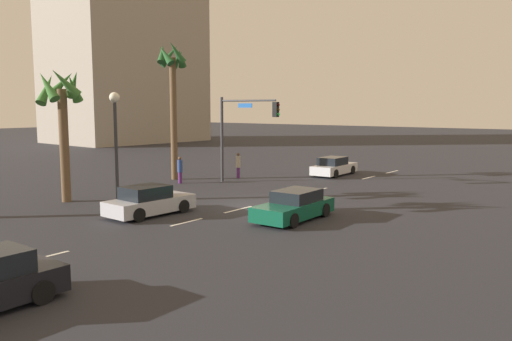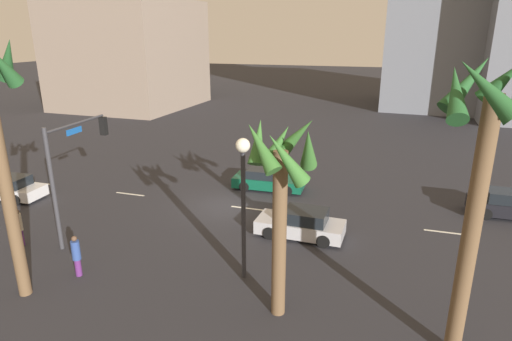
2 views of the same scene
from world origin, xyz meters
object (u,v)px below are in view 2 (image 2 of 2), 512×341
Objects in this scene: palm_tree_2 at (281,177)px; building_2 at (130,54)px; pedestrian_1 at (19,226)px; streetlamp at (243,182)px; car_2 at (8,188)px; car_3 at (302,224)px; car_0 at (268,180)px; traffic_signal at (73,159)px; palm_tree_1 at (483,149)px; car_1 at (510,205)px; pedestrian_0 at (76,255)px.

palm_tree_2 is 48.95m from building_2.
palm_tree_2 reaches higher than pedestrian_1.
car_2 is at bearing -14.22° from streetlamp.
car_3 is at bearing -85.99° from palm_tree_2.
traffic_signal is (7.13, 8.97, 3.30)m from car_0.
car_2 is 20.07m from palm_tree_2.
palm_tree_1 is 52.87m from building_2.
car_0 is at bearing -53.02° from palm_tree_1.
car_2 is 0.78× the size of streetlamp.
palm_tree_2 is (5.66, -0.35, -1.48)m from palm_tree_1.
car_0 is 0.98× the size of car_2.
car_3 is 2.37× the size of pedestrian_1.
pedestrian_1 is (1.97, 1.88, -2.94)m from traffic_signal.
traffic_signal is 3.15× the size of pedestrian_1.
pedestrian_1 reaches higher than car_1.
streetlamp reaches higher than car_0.
palm_tree_2 is (-18.56, 6.12, 4.55)m from car_2.
traffic_signal is (10.54, 2.98, 3.28)m from car_3.
car_0 is 0.77× the size of streetlamp.
building_2 is (29.78, -32.20, 6.17)m from car_3.
car_0 is 37.69m from building_2.
car_1 reaches higher than car_2.
palm_tree_2 is at bearing 107.40° from car_0.
car_2 is 25.79m from palm_tree_1.
car_1 is at bearing -157.60° from traffic_signal.
palm_tree_1 reaches higher than car_0.
streetlamp is 0.36× the size of building_2.
traffic_signal reaches higher than car_3.
pedestrian_1 is at bearing 24.66° from car_1.
car_1 is at bearing -109.22° from palm_tree_1.
car_3 is at bearing -142.16° from pedestrian_0.
car_1 is (-13.79, 0.34, 0.05)m from car_0.
car_0 is 1.05× the size of car_1.
streetlamp is at bearing 165.78° from car_2.
car_2 is at bearing -14.95° from palm_tree_1.
traffic_signal is 0.80× the size of palm_tree_2.
building_2 reaches higher than car_0.
traffic_signal is 0.98× the size of streetlamp.
car_3 is at bearing 119.61° from car_0.
car_0 is 11.11m from streetlamp.
car_3 is 0.75× the size of traffic_signal.
palm_tree_1 is (-6.10, 6.63, 6.02)m from car_3.
traffic_signal is 5.08m from pedestrian_0.
pedestrian_1 is 0.20× the size of palm_tree_1.
pedestrian_1 reaches higher than car_0.
streetlamp is (-1.88, 10.36, 3.53)m from car_0.
streetlamp is 0.82× the size of palm_tree_2.
pedestrian_1 reaches higher than car_3.
building_2 is at bearing -52.31° from streetlamp.
car_0 is 6.89m from car_3.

